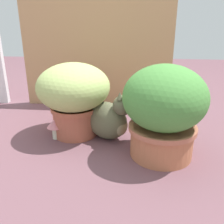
% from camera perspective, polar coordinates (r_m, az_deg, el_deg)
% --- Properties ---
extents(ground_plane, '(6.00, 6.00, 0.00)m').
position_cam_1_polar(ground_plane, '(1.50, -5.88, -5.62)').
color(ground_plane, '#6E4851').
extents(cardboard_backdrop, '(1.13, 0.03, 0.79)m').
position_cam_1_polar(cardboard_backdrop, '(1.93, -3.53, 12.76)').
color(cardboard_backdrop, tan).
rests_on(cardboard_backdrop, ground).
extents(grass_planter, '(0.42, 0.42, 0.43)m').
position_cam_1_polar(grass_planter, '(1.46, -8.76, 4.06)').
color(grass_planter, '#B15C45').
rests_on(grass_planter, ground).
extents(leafy_planter, '(0.41, 0.41, 0.47)m').
position_cam_1_polar(leafy_planter, '(1.23, 11.81, 0.68)').
color(leafy_planter, '#B96C48').
rests_on(leafy_planter, ground).
extents(cat, '(0.34, 0.30, 0.32)m').
position_cam_1_polar(cat, '(1.43, -0.67, -1.64)').
color(cat, '#5D5F43').
rests_on(cat, ground).
extents(mushroom_ornament_pink, '(0.10, 0.10, 0.12)m').
position_cam_1_polar(mushroom_ornament_pink, '(1.48, -12.90, -2.94)').
color(mushroom_ornament_pink, silver).
rests_on(mushroom_ornament_pink, ground).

